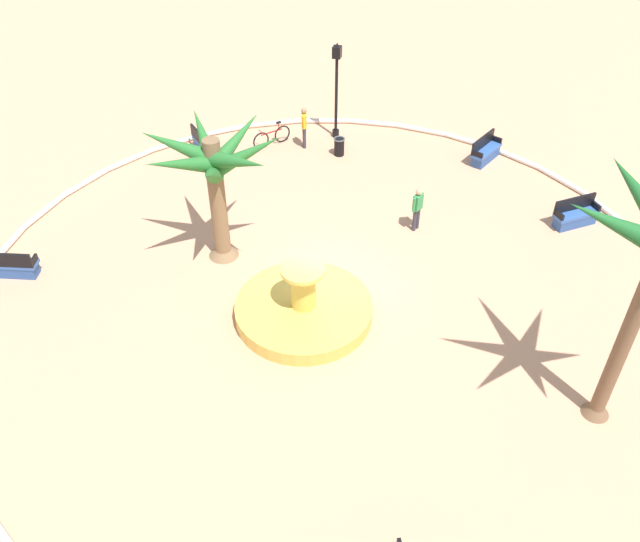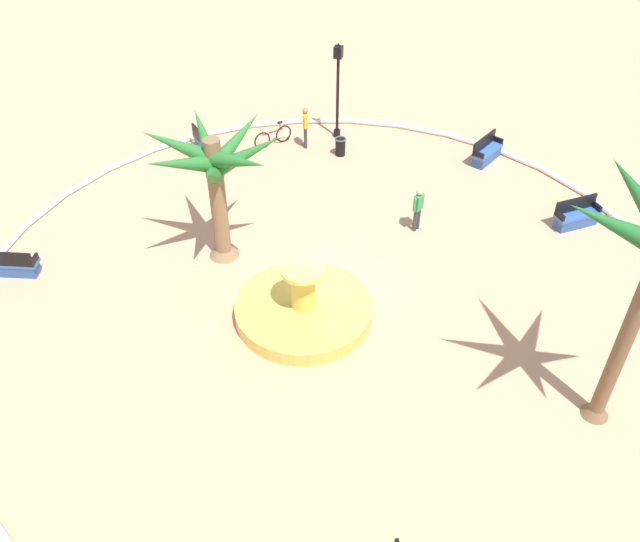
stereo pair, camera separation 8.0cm
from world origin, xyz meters
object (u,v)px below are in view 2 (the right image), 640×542
object	(u,v)px
palm_tree_by_curb	(215,169)
bench_west	(206,145)
bench_north	(487,153)
trash_bin	(340,146)
lamppost	(338,84)
bicycle_red_frame	(273,137)
fountain	(304,309)
bench_east	(576,217)
bench_southeast	(13,265)
person_cyclist_helmet	(305,125)
person_cyclist_photo	(418,207)

from	to	relation	value
palm_tree_by_curb	bench_west	size ratio (longest dim) A/B	2.96
bench_north	trash_bin	size ratio (longest dim) A/B	2.28
lamppost	palm_tree_by_curb	bearing A→B (deg)	80.96
bench_west	bicycle_red_frame	distance (m)	2.70
fountain	bench_west	distance (m)	10.16
bench_east	bench_southeast	xyz separation A→B (m)	(16.75, 7.73, 0.00)
lamppost	person_cyclist_helmet	world-z (taller)	lamppost
bench_east	bench_north	world-z (taller)	same
fountain	person_cyclist_helmet	size ratio (longest dim) A/B	2.36
person_cyclist_helmet	bench_west	bearing A→B (deg)	24.12
bench_west	bench_north	world-z (taller)	same
fountain	bench_west	world-z (taller)	fountain
bench_southeast	lamppost	size ratio (longest dim) A/B	0.42
lamppost	bicycle_red_frame	world-z (taller)	lamppost
bicycle_red_frame	person_cyclist_helmet	world-z (taller)	person_cyclist_helmet
bench_west	fountain	bearing A→B (deg)	130.08
palm_tree_by_curb	bench_southeast	world-z (taller)	palm_tree_by_curb
bicycle_red_frame	bench_west	bearing A→B (deg)	30.41
bicycle_red_frame	person_cyclist_helmet	bearing A→B (deg)	-168.87
bench_southeast	trash_bin	size ratio (longest dim) A/B	2.29
bench_north	bicycle_red_frame	distance (m)	8.46
lamppost	person_cyclist_helmet	size ratio (longest dim) A/B	2.34
person_cyclist_photo	bench_southeast	bearing A→B (deg)	27.16
palm_tree_by_curb	person_cyclist_photo	bearing A→B (deg)	-150.75
bicycle_red_frame	fountain	bearing A→B (deg)	114.77
lamppost	bicycle_red_frame	bearing A→B (deg)	32.09
bench_west	bicycle_red_frame	xyz separation A→B (m)	(-2.33, -1.36, 0.04)
fountain	palm_tree_by_curb	bearing A→B (deg)	-30.73
bench_north	fountain	bearing A→B (deg)	68.19
trash_bin	person_cyclist_photo	bearing A→B (deg)	133.11
fountain	person_cyclist_photo	world-z (taller)	fountain
bench_north	person_cyclist_photo	distance (m)	5.56
bench_north	lamppost	distance (m)	6.40
palm_tree_by_curb	trash_bin	bearing A→B (deg)	-104.71
trash_bin	bench_east	bearing A→B (deg)	165.91
palm_tree_by_curb	bench_north	size ratio (longest dim) A/B	2.68
bench_southeast	fountain	bearing A→B (deg)	-175.02
trash_bin	person_cyclist_photo	world-z (taller)	person_cyclist_photo
bench_east	bench_southeast	distance (m)	18.45
bench_north	trash_bin	xyz separation A→B (m)	(5.57, 1.20, 0.04)
bench_west	person_cyclist_helmet	bearing A→B (deg)	-155.88
trash_bin	bench_north	bearing A→B (deg)	-167.86
bench_west	bench_southeast	bearing A→B (deg)	72.59
bench_west	bench_southeast	distance (m)	8.99
bench_west	trash_bin	size ratio (longest dim) A/B	2.06
bench_west	trash_bin	distance (m)	5.31
palm_tree_by_curb	person_cyclist_helmet	size ratio (longest dim) A/B	2.64
palm_tree_by_curb	bench_north	world-z (taller)	palm_tree_by_curb
lamppost	person_cyclist_photo	size ratio (longest dim) A/B	2.46
lamppost	bench_east	bearing A→B (deg)	158.99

